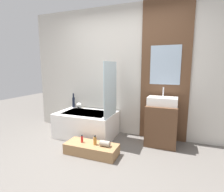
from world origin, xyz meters
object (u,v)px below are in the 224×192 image
bathtub (87,124)px  wooden_step_bench (92,149)px  vase_tall_dark (74,102)px  sink (162,101)px  bottle_soap_primary (82,139)px  bottle_soap_secondary (95,141)px  vase_round_light (79,105)px

bathtub → wooden_step_bench: size_ratio=1.34×
vase_tall_dark → sink: bearing=-5.1°
wooden_step_bench → bottle_soap_primary: 0.22m
bathtub → bottle_soap_secondary: bathtub is taller
bathtub → wooden_step_bench: bathtub is taller
bathtub → sink: (1.46, 0.13, 0.55)m
sink → bottle_soap_primary: 1.53m
bathtub → bottle_soap_primary: (0.28, -0.66, -0.02)m
sink → vase_tall_dark: (-1.96, 0.17, -0.18)m
bathtub → sink: sink is taller
wooden_step_bench → sink: (1.01, 0.79, 0.71)m
vase_tall_dark → bottle_soap_secondary: vase_tall_dark is taller
vase_tall_dark → vase_round_light: vase_tall_dark is taller
wooden_step_bench → sink: 1.47m
vase_round_light → bottle_soap_secondary: size_ratio=0.83×
wooden_step_bench → bottle_soap_primary: bottle_soap_primary is taller
bathtub → vase_round_light: bearing=140.7°
wooden_step_bench → bathtub: bearing=124.4°
sink → bottle_soap_secondary: (-0.94, -0.79, -0.56)m
bathtub → bottle_soap_secondary: bearing=-51.9°
wooden_step_bench → vase_tall_dark: 1.46m
vase_tall_dark → vase_round_light: 0.18m
wooden_step_bench → vase_tall_dark: vase_tall_dark is taller
wooden_step_bench → vase_round_light: 1.31m
bottle_soap_primary → sink: bearing=33.9°
sink → bottle_soap_secondary: size_ratio=3.43×
bathtub → vase_tall_dark: size_ratio=3.63×
bathtub → bottle_soap_secondary: size_ratio=7.80×
sink → bottle_soap_secondary: sink is taller
bottle_soap_primary → bottle_soap_secondary: bearing=0.0°
sink → bottle_soap_secondary: bearing=-139.9°
wooden_step_bench → bottle_soap_secondary: 0.17m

